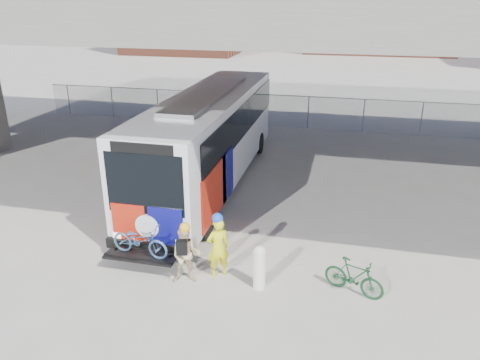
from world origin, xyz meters
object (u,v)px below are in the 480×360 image
(cyclist_tan, at_px, (186,254))
(bike_parked, at_px, (354,277))
(bus, at_px, (209,132))
(bollard, at_px, (259,265))
(cyclist_hivis, at_px, (218,246))

(cyclist_tan, xyz_separation_m, bike_parked, (4.29, 0.49, -0.35))
(bus, distance_m, cyclist_tan, 7.08)
(bus, distance_m, bike_parked, 8.66)
(bollard, bearing_deg, cyclist_hivis, 165.54)
(cyclist_tan, distance_m, bike_parked, 4.33)
(bike_parked, bearing_deg, bus, 63.69)
(cyclist_hivis, distance_m, bike_parked, 3.59)
(cyclist_hivis, bearing_deg, cyclist_tan, -1.13)
(cyclist_hivis, xyz_separation_m, cyclist_tan, (-0.72, -0.49, -0.07))
(bollard, distance_m, bike_parked, 2.40)
(bollard, distance_m, cyclist_tan, 1.93)
(cyclist_tan, bearing_deg, bollard, -8.73)
(cyclist_tan, bearing_deg, bike_parked, -7.71)
(bus, xyz_separation_m, bike_parked, (5.68, -6.33, -1.63))
(bus, bearing_deg, cyclist_tan, -78.41)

